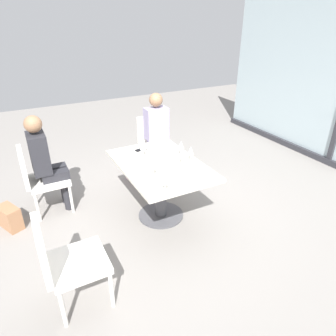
% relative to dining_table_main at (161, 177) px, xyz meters
% --- Properties ---
extents(ground_plane, '(12.00, 12.00, 0.00)m').
position_rel_dining_table_main_xyz_m(ground_plane, '(0.00, 0.00, -0.55)').
color(ground_plane, gray).
extents(dining_table_main, '(1.32, 0.89, 0.73)m').
position_rel_dining_table_main_xyz_m(dining_table_main, '(0.00, 0.00, 0.00)').
color(dining_table_main, silver).
rests_on(dining_table_main, ground_plane).
extents(chair_far_left, '(0.50, 0.46, 0.87)m').
position_rel_dining_table_main_xyz_m(chair_far_left, '(-1.19, 0.50, -0.05)').
color(chair_far_left, silver).
rests_on(chair_far_left, ground_plane).
extents(chair_front_left, '(0.46, 0.50, 0.87)m').
position_rel_dining_table_main_xyz_m(chair_front_left, '(-0.80, -1.26, -0.05)').
color(chair_front_left, silver).
rests_on(chair_front_left, ground_plane).
extents(chair_front_right, '(0.46, 0.50, 0.87)m').
position_rel_dining_table_main_xyz_m(chair_front_right, '(0.80, -1.26, -0.05)').
color(chair_front_right, silver).
rests_on(chair_front_right, ground_plane).
extents(person_far_left, '(0.39, 0.34, 1.26)m').
position_rel_dining_table_main_xyz_m(person_far_left, '(-1.08, 0.50, 0.15)').
color(person_far_left, '#9E93B7').
rests_on(person_far_left, ground_plane).
extents(person_front_left, '(0.34, 0.39, 1.26)m').
position_rel_dining_table_main_xyz_m(person_front_left, '(-0.80, -1.15, 0.15)').
color(person_front_left, '#28282D').
rests_on(person_front_left, ground_plane).
extents(wine_glass_0, '(0.07, 0.07, 0.18)m').
position_rel_dining_table_main_xyz_m(wine_glass_0, '(0.10, 0.34, 0.31)').
color(wine_glass_0, silver).
rests_on(wine_glass_0, dining_table_main).
extents(wine_glass_1, '(0.07, 0.07, 0.18)m').
position_rel_dining_table_main_xyz_m(wine_glass_1, '(0.22, -0.20, 0.31)').
color(wine_glass_1, silver).
rests_on(wine_glass_1, dining_table_main).
extents(wine_glass_2, '(0.07, 0.07, 0.18)m').
position_rel_dining_table_main_xyz_m(wine_glass_2, '(0.13, 0.21, 0.31)').
color(wine_glass_2, silver).
rests_on(wine_glass_2, dining_table_main).
extents(wine_glass_3, '(0.07, 0.07, 0.18)m').
position_rel_dining_table_main_xyz_m(wine_glass_3, '(-0.52, 0.33, 0.31)').
color(wine_glass_3, silver).
rests_on(wine_glass_3, dining_table_main).
extents(wine_glass_4, '(0.07, 0.07, 0.18)m').
position_rel_dining_table_main_xyz_m(wine_glass_4, '(0.57, -0.23, 0.31)').
color(wine_glass_4, silver).
rests_on(wine_glass_4, dining_table_main).
extents(wine_glass_5, '(0.07, 0.07, 0.18)m').
position_rel_dining_table_main_xyz_m(wine_glass_5, '(-0.10, 0.33, 0.31)').
color(wine_glass_5, silver).
rests_on(wine_glass_5, dining_table_main).
extents(wine_glass_6, '(0.07, 0.07, 0.18)m').
position_rel_dining_table_main_xyz_m(wine_glass_6, '(-0.28, -0.09, 0.31)').
color(wine_glass_6, silver).
rests_on(wine_glass_6, dining_table_main).
extents(coffee_cup, '(0.08, 0.08, 0.09)m').
position_rel_dining_table_main_xyz_m(coffee_cup, '(-0.35, 0.08, 0.22)').
color(coffee_cup, white).
rests_on(coffee_cup, dining_table_main).
extents(cell_phone_on_table, '(0.09, 0.15, 0.01)m').
position_rel_dining_table_main_xyz_m(cell_phone_on_table, '(-0.47, -0.04, 0.18)').
color(cell_phone_on_table, black).
rests_on(cell_phone_on_table, dining_table_main).
extents(handbag_0, '(0.32, 0.21, 0.28)m').
position_rel_dining_table_main_xyz_m(handbag_0, '(-0.99, 0.06, -0.41)').
color(handbag_0, beige).
rests_on(handbag_0, ground_plane).
extents(handbag_1, '(0.34, 0.27, 0.28)m').
position_rel_dining_table_main_xyz_m(handbag_1, '(-0.62, -1.68, -0.41)').
color(handbag_1, '#A3704C').
rests_on(handbag_1, ground_plane).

